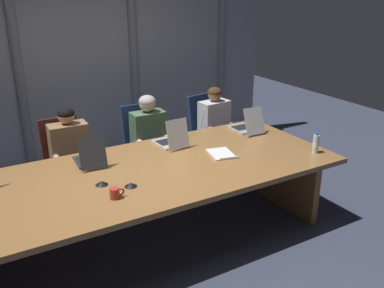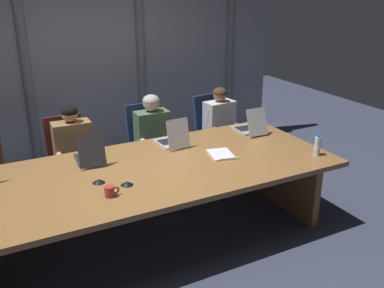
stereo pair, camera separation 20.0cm
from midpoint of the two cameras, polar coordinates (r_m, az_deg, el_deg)
ground_plane at (r=4.33m, az=-6.37°, el=-12.25°), size 11.40×11.40×0.00m
conference_table at (r=4.05m, az=-6.70°, el=-5.29°), size 3.54×1.48×0.73m
curtain_backdrop at (r=5.78m, az=-15.96°, el=9.94°), size 5.70×0.17×2.68m
laptop_left_mid at (r=4.18m, az=-14.80°, el=-1.86°), size 0.27×0.42×0.30m
laptop_center at (r=4.50m, az=-4.07°, el=0.50°), size 0.27×0.41×0.32m
laptop_right_mid at (r=4.96m, az=6.11°, el=2.37°), size 0.26×0.44×0.31m
office_chair_left_mid at (r=5.08m, az=-17.37°, el=-3.56°), size 0.60×0.60×0.93m
office_chair_center at (r=5.34m, az=-7.27°, el=-1.43°), size 0.60×0.60×0.95m
office_chair_right_mid at (r=5.74m, az=1.37°, el=0.39°), size 0.60×0.61×0.96m
person_left_mid at (r=4.83m, az=-16.87°, el=-1.15°), size 0.43×0.55×1.11m
person_center at (r=5.10m, az=-6.56°, el=1.01°), size 0.41×0.55×1.12m
person_right_mid at (r=5.54m, az=2.50°, el=2.51°), size 0.43×0.57×1.10m
water_bottle_primary at (r=4.44m, az=14.94°, el=0.00°), size 0.06×0.06×0.21m
coffee_mug_near at (r=3.50m, az=-11.84°, el=-6.45°), size 0.12×0.08×0.09m
conference_mic_left_side at (r=3.68m, az=-9.71°, el=-5.38°), size 0.11×0.11×0.03m
conference_mic_middle at (r=3.76m, az=-13.44°, el=-5.09°), size 0.11×0.11×0.03m
spiral_notepad at (r=4.28m, az=2.60°, el=-1.34°), size 0.28×0.35×0.03m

